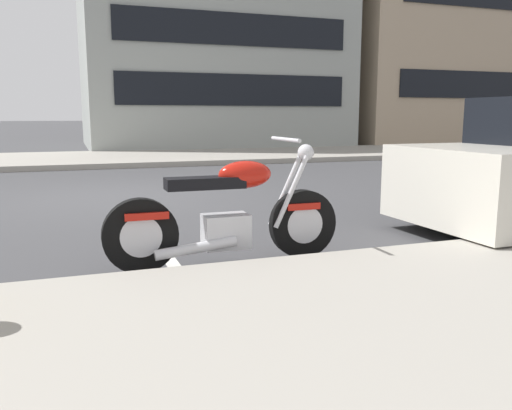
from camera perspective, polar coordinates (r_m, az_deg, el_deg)
The scene contains 6 objects.
ground_plane at distance 8.86m, azimuth -14.04°, elevation 0.90°, with size 260.00×260.00×0.00m, color #3D3D3F.
sidewalk_far_curb at distance 20.45m, azimuth 19.42°, elevation 5.66°, with size 120.00×5.00×0.14m, color gray.
parking_stall_stripe at distance 4.91m, azimuth -9.32°, elevation -5.85°, with size 0.12×2.20×0.01m, color silver.
parked_motorcycle at distance 4.63m, azimuth -3.03°, elevation -1.30°, with size 2.11×0.62×1.11m.
townhouse_mid_block at distance 23.81m, azimuth -5.75°, elevation 18.54°, with size 9.98×9.35×9.99m.
townhouse_far_uphill at distance 30.26m, azimuth 17.66°, elevation 17.86°, with size 12.67×11.79×11.68m.
Camera 1 is at (-0.81, -8.72, 1.31)m, focal length 36.96 mm.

